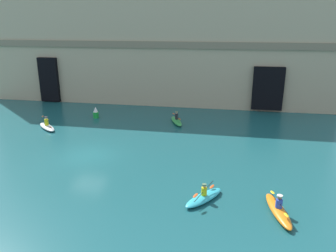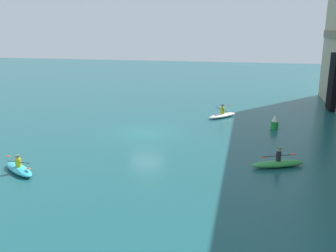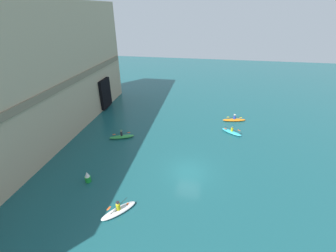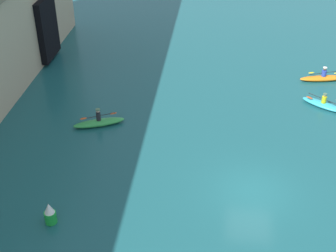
{
  "view_description": "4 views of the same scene",
  "coord_description": "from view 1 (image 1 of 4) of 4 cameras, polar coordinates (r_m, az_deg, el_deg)",
  "views": [
    {
      "loc": [
        10.22,
        -21.36,
        9.53
      ],
      "look_at": [
        5.36,
        4.53,
        1.21
      ],
      "focal_mm": 35.0,
      "sensor_mm": 36.0,
      "label": 1
    },
    {
      "loc": [
        26.8,
        7.44,
        8.04
      ],
      "look_at": [
        4.43,
        2.64,
        1.88
      ],
      "focal_mm": 40.0,
      "sensor_mm": 36.0,
      "label": 2
    },
    {
      "loc": [
        -18.82,
        -1.1,
        15.31
      ],
      "look_at": [
        5.54,
        3.26,
        2.26
      ],
      "focal_mm": 24.0,
      "sensor_mm": 36.0,
      "label": 3
    },
    {
      "loc": [
        -18.84,
        2.36,
        16.09
      ],
      "look_at": [
        4.41,
        4.96,
        0.84
      ],
      "focal_mm": 50.0,
      "sensor_mm": 36.0,
      "label": 4
    }
  ],
  "objects": [
    {
      "name": "kayak_orange",
      "position": [
        18.51,
        18.64,
        -13.65
      ],
      "size": [
        1.4,
        3.56,
        1.08
      ],
      "rotation": [
        0.0,
        0.0,
        4.91
      ],
      "color": "orange",
      "rests_on": "ground"
    },
    {
      "name": "kayak_white",
      "position": [
        32.79,
        -20.33,
        -0.07
      ],
      "size": [
        2.91,
        2.71,
        1.19
      ],
      "rotation": [
        0.0,
        0.0,
        5.56
      ],
      "color": "white",
      "rests_on": "ground"
    },
    {
      "name": "marker_buoy",
      "position": [
        35.07,
        -12.47,
        2.26
      ],
      "size": [
        0.58,
        0.58,
        1.17
      ],
      "color": "green",
      "rests_on": "ground"
    },
    {
      "name": "ground_plane",
      "position": [
        25.52,
        -13.89,
        -4.94
      ],
      "size": [
        120.0,
        120.0,
        0.0
      ],
      "primitive_type": "plane",
      "color": "#195156"
    },
    {
      "name": "kayak_cyan",
      "position": [
        18.87,
        6.26,
        -12.2
      ],
      "size": [
        2.34,
        2.89,
        1.02
      ],
      "rotation": [
        0.0,
        0.0,
        0.97
      ],
      "color": "#33B2C6",
      "rests_on": "ground"
    },
    {
      "name": "kayak_green",
      "position": [
        32.54,
        1.48,
        0.93
      ],
      "size": [
        1.92,
        3.27,
        1.19
      ],
      "rotation": [
        0.0,
        0.0,
        5.1
      ],
      "color": "green",
      "rests_on": "ground"
    },
    {
      "name": "cliff_bluff",
      "position": [
        42.02,
        -2.16,
        15.56
      ],
      "size": [
        42.3,
        8.24,
        16.24
      ],
      "color": "tan",
      "rests_on": "ground"
    }
  ]
}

